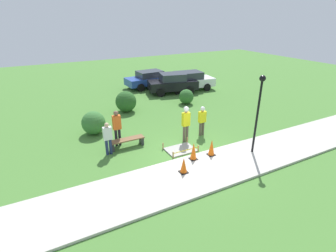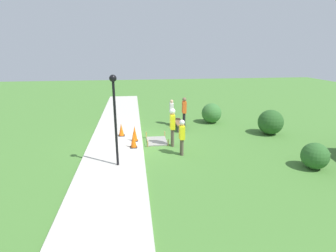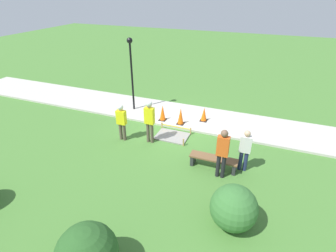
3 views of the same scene
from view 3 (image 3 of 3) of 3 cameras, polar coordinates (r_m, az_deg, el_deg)
ground_plane at (r=12.38m, az=1.45°, el=-0.56°), size 60.00×60.00×0.00m
sidewalk at (r=13.50m, az=3.44°, el=2.23°), size 28.00×2.72×0.10m
wet_concrete_patch at (r=11.69m, az=0.89°, el=-2.22°), size 1.46×1.08×0.34m
traffic_cone_near_patch at (r=12.85m, az=7.83°, el=2.54°), size 0.34×0.34×0.70m
traffic_cone_far_patch at (r=12.42m, az=2.77°, el=2.16°), size 0.34×0.34×0.82m
traffic_cone_sidewalk_edge at (r=12.79m, az=-1.18°, el=2.91°), size 0.34×0.34×0.79m
park_bench at (r=9.79m, az=9.87°, el=-7.41°), size 1.74×0.44×0.46m
worker_supervisor at (r=10.80m, az=-4.07°, el=1.92°), size 0.40×0.28×1.94m
worker_assistant at (r=11.21m, az=-10.11°, el=1.42°), size 0.40×0.24×1.68m
bystander_in_orange_shirt at (r=9.00m, az=11.77°, el=-5.34°), size 0.40×0.25×1.88m
bystander_in_gray_shirt at (r=9.62m, az=16.42°, el=-4.73°), size 0.40×0.22×1.63m
lamppost_near at (r=13.45m, az=-8.03°, el=13.26°), size 0.28×0.28×3.70m
shrub_rounded_mid at (r=7.65m, az=14.11°, el=-16.88°), size 1.30×1.30×1.30m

